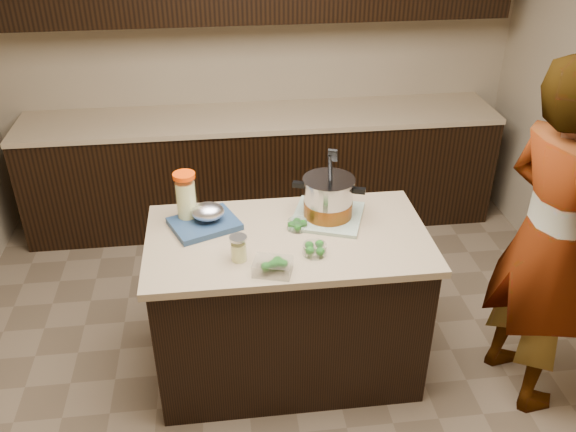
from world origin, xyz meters
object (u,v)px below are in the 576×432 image
(island, at_px, (288,304))
(person, at_px, (548,241))
(lemonade_pitcher, at_px, (186,200))
(stock_pot, at_px, (328,200))

(island, height_order, person, person)
(lemonade_pitcher, distance_m, person, 1.84)
(stock_pot, bearing_deg, island, -127.35)
(person, bearing_deg, lemonade_pitcher, 64.76)
(stock_pot, height_order, person, person)
(lemonade_pitcher, xyz_separation_m, person, (1.78, -0.49, -0.08))
(stock_pot, bearing_deg, person, -3.66)
(stock_pot, relative_size, lemonade_pitcher, 1.39)
(island, bearing_deg, stock_pot, 33.42)
(island, xyz_separation_m, person, (1.26, -0.28, 0.50))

